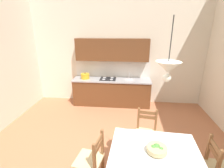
{
  "coord_description": "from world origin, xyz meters",
  "views": [
    {
      "loc": [
        0.35,
        -2.62,
        2.49
      ],
      "look_at": [
        -0.03,
        1.25,
        1.16
      ],
      "focal_mm": 26.04,
      "sensor_mm": 36.0,
      "label": 1
    }
  ],
  "objects": [
    {
      "name": "dining_chair_kitchen_side",
      "position": [
        0.77,
        0.28,
        0.44
      ],
      "size": [
        0.47,
        0.47,
        0.93
      ],
      "color": "#D1BC89",
      "rests_on": "ground_plane"
    },
    {
      "name": "dining_table",
      "position": [
        0.8,
        -0.59,
        0.63
      ],
      "size": [
        1.39,
        1.1,
        0.75
      ],
      "color": "#56331C",
      "rests_on": "ground_plane"
    },
    {
      "name": "pendant_lamp",
      "position": [
        0.86,
        -0.55,
        2.02
      ],
      "size": [
        0.32,
        0.32,
        0.8
      ],
      "color": "black"
    },
    {
      "name": "ground_plane",
      "position": [
        0.0,
        0.0,
        -0.05
      ],
      "size": [
        6.26,
        6.21,
        0.1
      ],
      "primitive_type": "cube",
      "color": "#B7704C"
    },
    {
      "name": "kitchen_cabinetry",
      "position": [
        -0.17,
        2.53,
        0.86
      ],
      "size": [
        2.57,
        0.63,
        2.2
      ],
      "color": "brown",
      "rests_on": "ground_plane"
    },
    {
      "name": "wall_back",
      "position": [
        0.0,
        2.86,
        2.02
      ],
      "size": [
        6.26,
        0.12,
        4.04
      ],
      "primitive_type": "cube",
      "color": "silver",
      "rests_on": "ground_plane"
    },
    {
      "name": "fruit_bowl",
      "position": [
        0.82,
        -0.62,
        0.81
      ],
      "size": [
        0.3,
        0.3,
        0.12
      ],
      "color": "tan",
      "rests_on": "dining_table"
    },
    {
      "name": "dining_chair_tv_side",
      "position": [
        -0.2,
        -0.55,
        0.44
      ],
      "size": [
        0.49,
        0.49,
        0.93
      ],
      "color": "#D1BC89",
      "rests_on": "ground_plane"
    }
  ]
}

